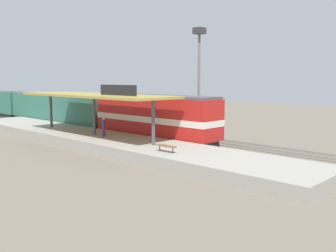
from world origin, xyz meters
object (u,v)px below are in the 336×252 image
Objects in this scene: passenger_carriage_front at (58,109)px; platform_bench at (166,146)px; light_mast at (199,58)px; person_waiting at (104,126)px; locomotive at (154,118)px.

platform_bench is at bearing -103.25° from passenger_carriage_front.
light_mast is 14.08m from person_waiting.
locomotive is at bearing -90.00° from passenger_carriage_front.
locomotive is 18.00m from passenger_carriage_front.
light_mast reaches higher than platform_bench.
light_mast is (7.80, 0.89, 5.99)m from locomotive.
light_mast is (7.80, -17.11, 6.08)m from passenger_carriage_front.
light_mast is at bearing 6.52° from locomotive.
person_waiting is at bearing 175.74° from light_mast.
person_waiting is (-4.63, -16.18, -0.46)m from passenger_carriage_front.
light_mast is 6.84× the size of person_waiting.
platform_bench is 9.65m from locomotive.
passenger_carriage_front reaches higher than person_waiting.
platform_bench is 0.15× the size of light_mast.
locomotive is 0.72× the size of passenger_carriage_front.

